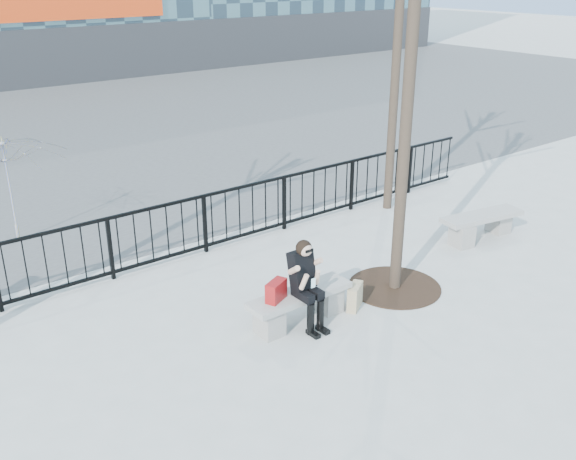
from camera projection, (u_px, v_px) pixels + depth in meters
ground at (300, 321)px, 9.46m from camera, size 120.00×120.00×0.00m
street_surface at (7, 130)px, 20.44m from camera, size 60.00×23.00×0.01m
railing at (195, 226)px, 11.44m from camera, size 14.00×0.06×1.10m
tree_grate at (394, 287)px, 10.45m from camera, size 1.50×1.50×0.02m
bench_main at (300, 304)px, 9.34m from camera, size 1.65×0.46×0.49m
bench_second at (481, 223)px, 12.21m from camera, size 1.70×0.47×0.50m
seated_woman at (307, 285)px, 9.09m from camera, size 0.50×0.64×1.34m
handbag at (276, 291)px, 9.00m from camera, size 0.39×0.30×0.29m
shopping_bag at (355, 297)px, 9.77m from camera, size 0.42×0.34×0.38m
vendor_umbrella at (10, 191)px, 11.77m from camera, size 2.74×2.77×2.04m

